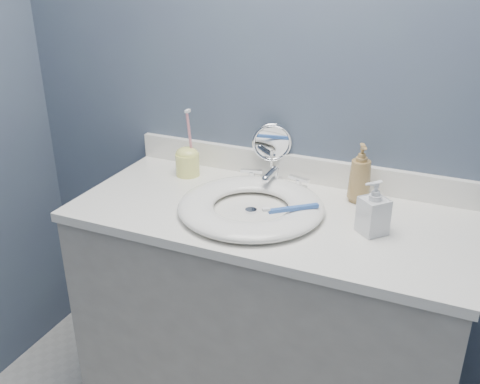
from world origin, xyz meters
The scene contains 12 objects.
back_wall centered at (0.00, 1.25, 1.20)m, with size 2.20×0.02×2.40m, color #434D65.
vanity_cabinet centered at (0.00, 0.97, 0.42)m, with size 1.20×0.55×0.85m, color #ACA79D.
countertop centered at (0.00, 0.97, 0.86)m, with size 1.22×0.57×0.03m, color white.
backsplash centered at (0.00, 1.24, 0.93)m, with size 1.22×0.02×0.09m, color white.
basin centered at (-0.05, 0.94, 0.90)m, with size 0.45×0.45×0.04m, color white, non-canonical shape.
drain centered at (-0.05, 0.94, 0.88)m, with size 0.04×0.04×0.01m, color silver.
faucet centered at (-0.05, 1.14, 0.91)m, with size 0.25×0.13×0.07m.
makeup_mirror centered at (-0.08, 1.21, 0.99)m, with size 0.13×0.08×0.20m.
soap_bottle_amber centered at (0.23, 1.16, 0.98)m, with size 0.07×0.07×0.19m, color olive.
soap_bottle_clear centered at (0.32, 0.96, 0.96)m, with size 0.07×0.07×0.16m, color silver.
toothbrush_holder centered at (-0.37, 1.13, 0.94)m, with size 0.08×0.08×0.24m.
toothbrush_lying centered at (0.08, 0.93, 0.92)m, with size 0.14×0.12×0.02m.
Camera 1 is at (0.51, -0.42, 1.62)m, focal length 40.00 mm.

